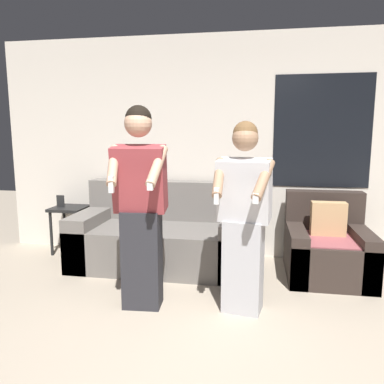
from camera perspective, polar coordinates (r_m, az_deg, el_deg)
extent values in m
cube|color=silver|center=(4.64, 5.58, 6.70)|extent=(5.83, 0.06, 2.70)
cube|color=black|center=(4.65, 19.20, 8.72)|extent=(1.10, 0.01, 1.30)
cube|color=slate|center=(4.40, -4.74, -8.19)|extent=(1.98, 0.97, 0.47)
cube|color=slate|center=(4.64, -3.66, -1.23)|extent=(1.98, 0.22, 0.48)
cube|color=slate|center=(4.66, -15.00, -6.59)|extent=(0.28, 0.97, 0.61)
cube|color=slate|center=(4.25, 6.52, -7.84)|extent=(0.28, 0.97, 0.61)
cube|color=#332823|center=(4.31, 19.91, -9.33)|extent=(0.85, 0.91, 0.43)
cube|color=#332823|center=(4.54, 19.43, -2.65)|extent=(0.85, 0.20, 0.45)
cube|color=#332823|center=(4.25, 15.48, -8.67)|extent=(0.18, 0.91, 0.53)
cube|color=#332823|center=(4.37, 24.29, -8.67)|extent=(0.18, 0.91, 0.53)
cube|color=#994C51|center=(4.21, 20.18, -6.64)|extent=(0.72, 0.73, 0.01)
cube|color=tan|center=(4.27, 20.04, -3.83)|extent=(0.36, 0.14, 0.36)
cube|color=black|center=(5.04, -18.19, -2.37)|extent=(0.42, 0.42, 0.04)
cylinder|color=black|center=(5.05, -20.65, -5.97)|extent=(0.04, 0.04, 0.56)
cylinder|color=black|center=(4.88, -17.15, -6.27)|extent=(0.04, 0.04, 0.56)
cylinder|color=black|center=(5.33, -18.82, -5.08)|extent=(0.04, 0.04, 0.56)
cylinder|color=black|center=(5.18, -15.46, -5.33)|extent=(0.04, 0.04, 0.56)
cube|color=black|center=(5.06, -19.40, -1.42)|extent=(0.10, 0.02, 0.17)
cube|color=#28282D|center=(3.38, -7.60, -10.04)|extent=(0.34, 0.26, 0.87)
cube|color=#99383D|center=(3.20, -7.97, 1.99)|extent=(0.46, 0.33, 0.58)
sphere|color=tan|center=(3.16, -8.21, 10.31)|extent=(0.23, 0.23, 0.23)
sphere|color=black|center=(3.17, -8.18, 11.03)|extent=(0.22, 0.22, 0.22)
cylinder|color=tan|center=(3.09, -11.93, 3.97)|extent=(0.17, 0.36, 0.33)
cube|color=white|center=(2.96, -12.21, 1.13)|extent=(0.04, 0.04, 0.13)
cylinder|color=tan|center=(3.00, -5.34, 3.98)|extent=(0.12, 0.36, 0.33)
cube|color=white|center=(2.88, -6.40, 1.06)|extent=(0.05, 0.04, 0.08)
cube|color=#B2B2B7|center=(3.31, 7.79, -11.06)|extent=(0.36, 0.29, 0.81)
cube|color=silver|center=(3.13, 7.98, 0.27)|extent=(0.47, 0.35, 0.54)
sphere|color=#A37A5B|center=(3.08, 8.11, 8.13)|extent=(0.21, 0.21, 0.21)
sphere|color=brown|center=(3.09, 8.13, 8.82)|extent=(0.20, 0.20, 0.20)
cylinder|color=#A37A5B|center=(3.01, 4.11, 2.20)|extent=(0.08, 0.35, 0.31)
cube|color=white|center=(2.88, 3.78, -0.59)|extent=(0.04, 0.04, 0.13)
cylinder|color=#A37A5B|center=(2.94, 10.82, 1.88)|extent=(0.20, 0.36, 0.31)
cube|color=white|center=(2.81, 9.71, -0.94)|extent=(0.05, 0.04, 0.08)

